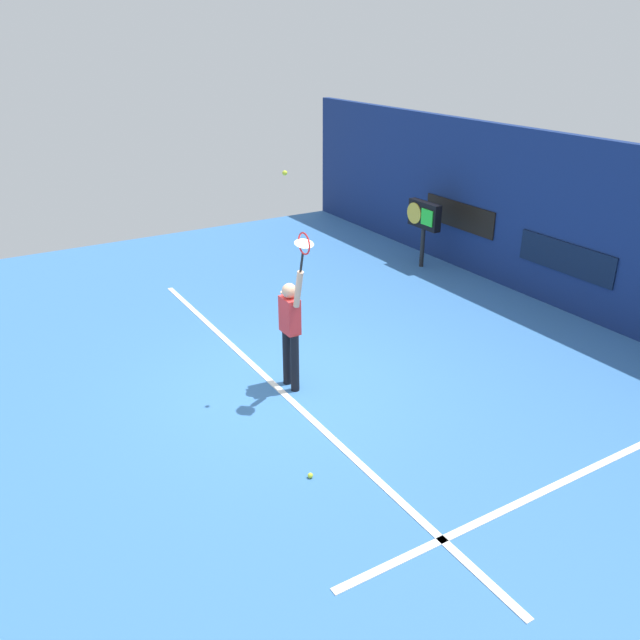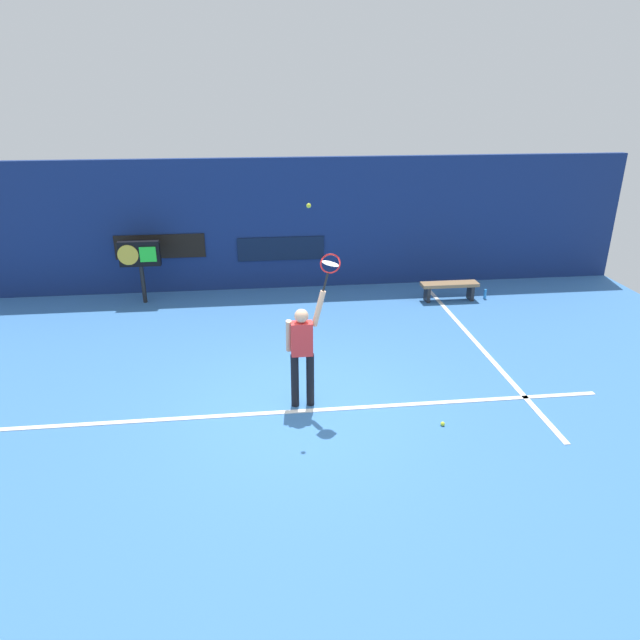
{
  "view_description": "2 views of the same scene",
  "coord_description": "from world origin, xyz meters",
  "px_view_note": "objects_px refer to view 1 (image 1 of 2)",
  "views": [
    {
      "loc": [
        7.74,
        -4.03,
        4.99
      ],
      "look_at": [
        0.28,
        0.45,
        1.14
      ],
      "focal_mm": 36.54,
      "sensor_mm": 36.0,
      "label": 1
    },
    {
      "loc": [
        -0.66,
        -8.07,
        4.85
      ],
      "look_at": [
        0.39,
        0.84,
        1.19
      ],
      "focal_mm": 32.03,
      "sensor_mm": 36.0,
      "label": 2
    }
  ],
  "objects_px": {
    "spare_ball": "(310,475)",
    "tennis_racket": "(304,246)",
    "tennis_ball": "(285,173)",
    "scoreboard_clock": "(424,217)",
    "tennis_player": "(290,327)"
  },
  "relations": [
    {
      "from": "spare_ball",
      "to": "scoreboard_clock",
      "type": "bearing_deg",
      "value": 131.62
    },
    {
      "from": "tennis_player",
      "to": "spare_ball",
      "type": "xyz_separation_m",
      "value": [
        2.09,
        -0.88,
        -0.98
      ]
    },
    {
      "from": "tennis_player",
      "to": "tennis_ball",
      "type": "relative_size",
      "value": 29.17
    },
    {
      "from": "tennis_racket",
      "to": "tennis_ball",
      "type": "relative_size",
      "value": 9.21
    },
    {
      "from": "tennis_ball",
      "to": "spare_ball",
      "type": "height_order",
      "value": "tennis_ball"
    },
    {
      "from": "tennis_player",
      "to": "scoreboard_clock",
      "type": "bearing_deg",
      "value": 122.68
    },
    {
      "from": "tennis_ball",
      "to": "scoreboard_clock",
      "type": "distance_m",
      "value": 6.77
    },
    {
      "from": "tennis_racket",
      "to": "spare_ball",
      "type": "relative_size",
      "value": 9.21
    },
    {
      "from": "tennis_ball",
      "to": "scoreboard_clock",
      "type": "height_order",
      "value": "tennis_ball"
    },
    {
      "from": "tennis_ball",
      "to": "scoreboard_clock",
      "type": "xyz_separation_m",
      "value": [
        -3.51,
        5.39,
        -2.13
      ]
    },
    {
      "from": "spare_ball",
      "to": "tennis_racket",
      "type": "bearing_deg",
      "value": 152.07
    },
    {
      "from": "tennis_racket",
      "to": "spare_ball",
      "type": "height_order",
      "value": "tennis_racket"
    },
    {
      "from": "tennis_racket",
      "to": "tennis_ball",
      "type": "height_order",
      "value": "tennis_ball"
    },
    {
      "from": "scoreboard_clock",
      "to": "spare_ball",
      "type": "relative_size",
      "value": 22.41
    },
    {
      "from": "tennis_player",
      "to": "tennis_ball",
      "type": "bearing_deg",
      "value": -41.03
    }
  ]
}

